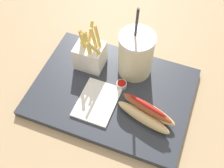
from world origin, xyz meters
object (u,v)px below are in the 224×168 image
object	(u,v)px
soda_cup	(136,54)
ketchup_cup_1	(122,84)
hot_dog_1	(146,112)
fries_basket	(90,55)
napkin_stack	(97,102)

from	to	relation	value
soda_cup	ketchup_cup_1	xyz separation A→B (m)	(0.02, 0.07, -0.06)
soda_cup	hot_dog_1	xyz separation A→B (m)	(-0.08, 0.14, -0.05)
hot_dog_1	ketchup_cup_1	bearing A→B (deg)	-37.06
soda_cup	ketchup_cup_1	size ratio (longest dim) A/B	7.98
fries_basket	ketchup_cup_1	world-z (taller)	fries_basket
fries_basket	ketchup_cup_1	distance (m)	0.13
napkin_stack	ketchup_cup_1	bearing A→B (deg)	-120.74
soda_cup	napkin_stack	distance (m)	0.17
soda_cup	fries_basket	distance (m)	0.14
soda_cup	hot_dog_1	bearing A→B (deg)	118.94
soda_cup	ketchup_cup_1	world-z (taller)	soda_cup
hot_dog_1	ketchup_cup_1	xyz separation A→B (m)	(0.10, -0.07, -0.02)
ketchup_cup_1	napkin_stack	distance (m)	0.09
hot_dog_1	fries_basket	bearing A→B (deg)	-29.09
ketchup_cup_1	napkin_stack	size ratio (longest dim) A/B	0.22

